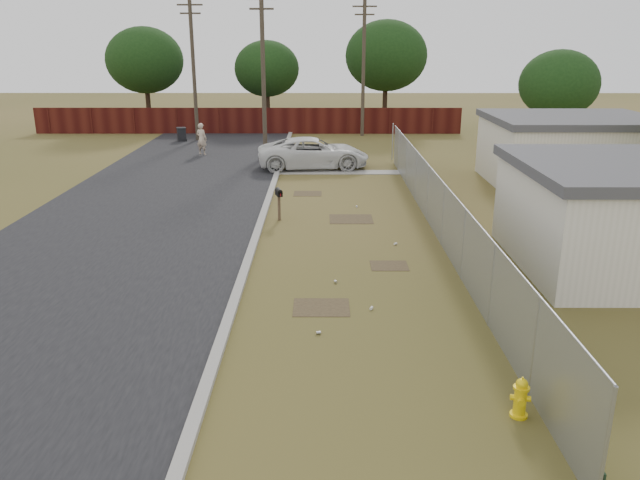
{
  "coord_description": "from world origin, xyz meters",
  "views": [
    {
      "loc": [
        -0.79,
        -19.24,
        6.37
      ],
      "look_at": [
        -0.84,
        -2.93,
        1.1
      ],
      "focal_mm": 35.0,
      "sensor_mm": 36.0,
      "label": 1
    }
  ],
  "objects_px": {
    "mailbox": "(279,195)",
    "pickup_truck": "(313,153)",
    "trash_bin": "(182,134)",
    "pedestrian": "(202,139)",
    "fire_hydrant": "(520,398)"
  },
  "relations": [
    {
      "from": "mailbox",
      "to": "pickup_truck",
      "type": "relative_size",
      "value": 0.21
    },
    {
      "from": "trash_bin",
      "to": "pedestrian",
      "type": "bearing_deg",
      "value": -65.75
    },
    {
      "from": "fire_hydrant",
      "to": "mailbox",
      "type": "bearing_deg",
      "value": 111.95
    },
    {
      "from": "trash_bin",
      "to": "fire_hydrant",
      "type": "bearing_deg",
      "value": -67.95
    },
    {
      "from": "mailbox",
      "to": "trash_bin",
      "type": "bearing_deg",
      "value": 112.11
    },
    {
      "from": "mailbox",
      "to": "pickup_truck",
      "type": "distance_m",
      "value": 9.85
    },
    {
      "from": "fire_hydrant",
      "to": "pickup_truck",
      "type": "xyz_separation_m",
      "value": [
        -3.92,
        22.32,
        0.42
      ]
    },
    {
      "from": "mailbox",
      "to": "pedestrian",
      "type": "relative_size",
      "value": 0.66
    },
    {
      "from": "pickup_truck",
      "to": "pedestrian",
      "type": "distance_m",
      "value": 7.57
    },
    {
      "from": "fire_hydrant",
      "to": "trash_bin",
      "type": "bearing_deg",
      "value": 112.05
    },
    {
      "from": "fire_hydrant",
      "to": "pedestrian",
      "type": "distance_m",
      "value": 28.22
    },
    {
      "from": "fire_hydrant",
      "to": "mailbox",
      "type": "distance_m",
      "value": 13.53
    },
    {
      "from": "fire_hydrant",
      "to": "pedestrian",
      "type": "relative_size",
      "value": 0.43
    },
    {
      "from": "mailbox",
      "to": "pickup_truck",
      "type": "xyz_separation_m",
      "value": [
        1.14,
        9.78,
        -0.16
      ]
    },
    {
      "from": "fire_hydrant",
      "to": "pickup_truck",
      "type": "distance_m",
      "value": 22.66
    }
  ]
}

